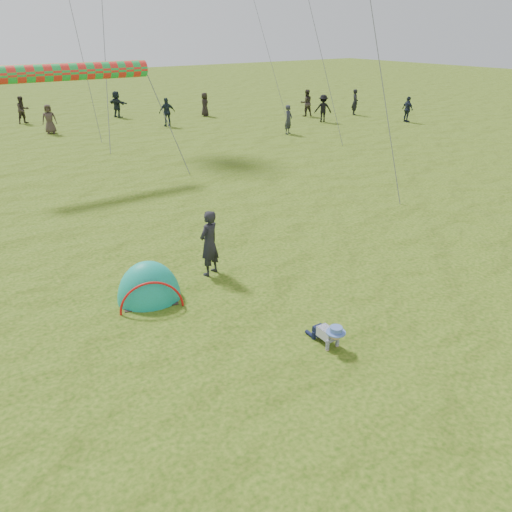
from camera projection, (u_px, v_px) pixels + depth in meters
ground at (313, 324)px, 10.60m from camera, size 140.00×140.00×0.00m
crawling_toddler at (329, 334)px, 9.79m from camera, size 0.50×0.71×0.53m
popup_tent at (150, 299)px, 11.58m from camera, size 1.75×1.58×1.88m
standing_adult at (209, 243)px, 12.40m from camera, size 0.73×0.61×1.70m
crowd_person_0 at (355, 102)px, 35.25m from camera, size 0.68×0.76×1.75m
crowd_person_1 at (23, 110)px, 32.13m from camera, size 0.97×0.85×1.70m
crowd_person_3 at (323, 108)px, 32.67m from camera, size 1.28×1.15×1.72m
crowd_person_4 at (205, 104)px, 34.81m from camera, size 0.86×0.92×1.58m
crowd_person_7 at (306, 103)px, 34.70m from camera, size 1.04×0.91×1.79m
crowd_person_8 at (167, 112)px, 31.14m from camera, size 1.06×0.55×1.74m
crowd_person_10 at (49, 119)px, 29.08m from camera, size 0.91×0.69×1.66m
crowd_person_11 at (117, 104)px, 34.31m from camera, size 1.09×1.70×1.75m
crowd_person_12 at (288, 120)px, 28.93m from camera, size 0.71×0.62×1.65m
crowd_person_14 at (408, 109)px, 32.61m from camera, size 0.56×1.01×1.62m
rainbow_tube_kite at (76, 71)px, 18.78m from camera, size 5.50×0.64×0.64m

